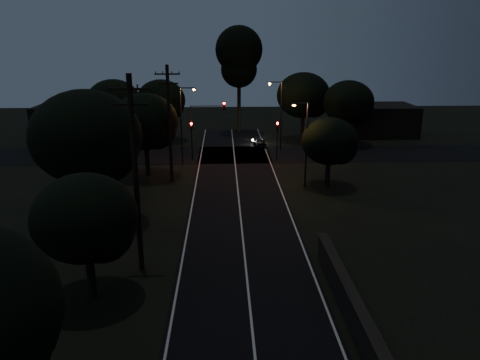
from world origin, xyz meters
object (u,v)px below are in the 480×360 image
signal_right (277,133)px  tall_pine (239,56)px  streetlight_b (280,111)px  utility_pole_mid (135,173)px  signal_left (192,134)px  signal_mast (207,120)px  car (260,142)px  streetlight_a (183,120)px  streetlight_c (305,139)px  utility_pole_far (169,122)px

signal_right → tall_pine: bearing=103.5°
tall_pine → streetlight_b: tall_pine is taller
utility_pole_mid → signal_left: (1.40, 24.99, -2.90)m
signal_mast → car: (6.11, 6.01, -3.81)m
streetlight_a → streetlight_c: 13.72m
signal_right → signal_mast: 7.66m
utility_pole_far → signal_right: size_ratio=2.56×
utility_pole_far → streetlight_a: (0.69, 6.00, -0.85)m
utility_pole_far → car: size_ratio=3.41×
utility_pole_mid → utility_pole_far: (0.00, 17.00, -0.25)m
streetlight_a → streetlight_c: (11.14, -8.00, -0.29)m
signal_right → car: signal_right is taller
signal_left → streetlight_c: bearing=-43.8°
signal_mast → streetlight_c: bearing=-48.8°
utility_pole_far → streetlight_c: (11.83, -2.00, -1.13)m
utility_pole_mid → streetlight_a: (0.69, 23.00, -1.10)m
streetlight_c → streetlight_a: bearing=144.3°
utility_pole_mid → utility_pole_far: bearing=90.0°
utility_pole_far → signal_right: utility_pole_far is taller
utility_pole_far → tall_pine: tall_pine is taller
signal_right → car: (-1.40, 6.01, -2.31)m
utility_pole_far → streetlight_b: 16.51m
signal_mast → car: 9.38m
signal_mast → streetlight_a: streetlight_a is taller
utility_pole_mid → utility_pole_far: size_ratio=1.05×
signal_left → streetlight_c: streetlight_c is taller
streetlight_a → signal_mast: bearing=39.8°
utility_pole_mid → signal_mast: utility_pole_mid is taller
tall_pine → signal_left: 17.68m
car → signal_left: bearing=31.5°
signal_right → car: bearing=103.1°
signal_left → car: 10.12m
streetlight_b → signal_mast: bearing=-154.0°
car → utility_pole_far: bearing=50.5°
streetlight_b → car: size_ratio=2.59×
streetlight_c → car: bearing=99.3°
signal_mast → utility_pole_far: bearing=-111.1°
streetlight_b → utility_pole_far: bearing=-133.3°
utility_pole_mid → tall_pine: size_ratio=0.77×
utility_pole_mid → signal_left: bearing=86.8°
tall_pine → streetlight_c: size_ratio=1.91×
signal_right → streetlight_c: streetlight_c is taller
utility_pole_mid → streetlight_b: bearing=68.7°
tall_pine → signal_left: bearing=-110.5°
streetlight_b → signal_left: bearing=-158.0°
signal_right → streetlight_b: size_ratio=0.51×
utility_pole_far → signal_right: 13.53m
signal_right → streetlight_b: 4.45m
utility_pole_mid → streetlight_a: 23.04m
signal_right → signal_mast: signal_mast is taller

